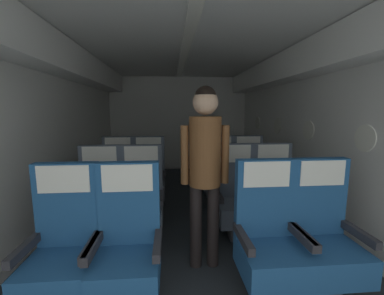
# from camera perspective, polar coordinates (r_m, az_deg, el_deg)

# --- Properties ---
(ground) EXTENTS (3.54, 6.15, 0.02)m
(ground) POSITION_cam_1_polar(r_m,az_deg,el_deg) (3.42, -1.21, -16.37)
(ground) COLOR #23282D
(fuselage_shell) EXTENTS (3.42, 5.80, 2.29)m
(fuselage_shell) POSITION_cam_1_polar(r_m,az_deg,el_deg) (3.37, -1.58, 12.02)
(fuselage_shell) COLOR silver
(fuselage_shell) RESTS_ON ground
(seat_a_left_window) EXTENTS (0.49, 0.47, 1.06)m
(seat_a_left_window) POSITION_cam_1_polar(r_m,az_deg,el_deg) (2.09, -27.80, -20.66)
(seat_a_left_window) COLOR #38383D
(seat_a_left_window) RESTS_ON ground
(seat_a_left_aisle) EXTENTS (0.49, 0.47, 1.06)m
(seat_a_left_aisle) POSITION_cam_1_polar(r_m,az_deg,el_deg) (1.96, -14.72, -22.01)
(seat_a_left_aisle) COLOR #38383D
(seat_a_left_aisle) RESTS_ON ground
(seat_a_right_aisle) EXTENTS (0.49, 0.47, 1.06)m
(seat_a_right_aisle) POSITION_cam_1_polar(r_m,az_deg,el_deg) (2.28, 28.54, -18.22)
(seat_a_right_aisle) COLOR #38383D
(seat_a_right_aisle) RESTS_ON ground
(seat_a_right_window) EXTENTS (0.49, 0.47, 1.06)m
(seat_a_right_window) POSITION_cam_1_polar(r_m,az_deg,el_deg) (2.08, 17.39, -20.20)
(seat_a_right_window) COLOR #38383D
(seat_a_right_window) RESTS_ON ground
(seat_b_left_window) EXTENTS (0.49, 0.47, 1.06)m
(seat_b_left_window) POSITION_cam_1_polar(r_m,az_deg,el_deg) (2.89, -20.74, -12.00)
(seat_b_left_window) COLOR #38383D
(seat_b_left_window) RESTS_ON ground
(seat_b_left_aisle) EXTENTS (0.49, 0.47, 1.06)m
(seat_b_left_aisle) POSITION_cam_1_polar(r_m,az_deg,el_deg) (2.79, -11.66, -12.36)
(seat_b_left_aisle) COLOR #38383D
(seat_b_left_aisle) RESTS_ON ground
(seat_b_right_aisle) EXTENTS (0.49, 0.47, 1.06)m
(seat_b_right_aisle) POSITION_cam_1_polar(r_m,az_deg,el_deg) (3.01, 18.66, -11.03)
(seat_b_right_aisle) COLOR #38383D
(seat_b_right_aisle) RESTS_ON ground
(seat_b_right_window) EXTENTS (0.49, 0.47, 1.06)m
(seat_b_right_window) POSITION_cam_1_polar(r_m,az_deg,el_deg) (2.87, 10.19, -11.68)
(seat_b_right_window) COLOR #38383D
(seat_b_right_window) RESTS_ON ground
(seat_c_left_window) EXTENTS (0.49, 0.47, 1.06)m
(seat_c_left_window) POSITION_cam_1_polar(r_m,az_deg,el_deg) (3.72, -16.89, -7.18)
(seat_c_left_window) COLOR #38383D
(seat_c_left_window) RESTS_ON ground
(seat_c_left_aisle) EXTENTS (0.49, 0.47, 1.06)m
(seat_c_left_aisle) POSITION_cam_1_polar(r_m,az_deg,el_deg) (3.64, -10.00, -7.28)
(seat_c_left_aisle) COLOR #38383D
(seat_c_left_aisle) RESTS_ON ground
(seat_c_right_aisle) EXTENTS (0.49, 0.47, 1.06)m
(seat_c_right_aisle) POSITION_cam_1_polar(r_m,az_deg,el_deg) (3.82, 13.20, -6.66)
(seat_c_right_aisle) COLOR #38383D
(seat_c_right_aisle) RESTS_ON ground
(seat_c_right_window) EXTENTS (0.49, 0.47, 1.06)m
(seat_c_right_window) POSITION_cam_1_polar(r_m,az_deg,el_deg) (3.70, 6.50, -6.96)
(seat_c_right_window) COLOR #38383D
(seat_c_right_window) RESTS_ON ground
(flight_attendant) EXTENTS (0.43, 0.28, 1.64)m
(flight_attendant) POSITION_cam_1_polar(r_m,az_deg,el_deg) (2.16, 3.05, -2.57)
(flight_attendant) COLOR black
(flight_attendant) RESTS_ON ground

